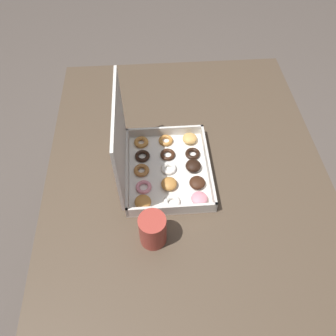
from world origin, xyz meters
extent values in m
plane|color=#564C44|center=(0.00, 0.00, 0.00)|extent=(8.00, 8.00, 0.00)
cube|color=#4C3D2D|center=(0.00, 0.00, 0.76)|extent=(1.27, 0.90, 0.03)
cylinder|color=#4C3D2D|center=(0.59, -0.40, 0.37)|extent=(0.06, 0.06, 0.75)
cylinder|color=#4C3D2D|center=(0.59, 0.40, 0.37)|extent=(0.06, 0.06, 0.75)
cube|color=silver|center=(0.06, 0.06, 0.78)|extent=(0.32, 0.27, 0.01)
cube|color=beige|center=(0.06, -0.07, 0.80)|extent=(0.32, 0.01, 0.04)
cube|color=beige|center=(0.06, 0.19, 0.80)|extent=(0.32, 0.01, 0.04)
cube|color=beige|center=(-0.10, 0.06, 0.80)|extent=(0.01, 0.27, 0.04)
cube|color=beige|center=(0.21, 0.06, 0.80)|extent=(0.01, 0.27, 0.04)
cube|color=beige|center=(0.06, 0.20, 0.95)|extent=(0.32, 0.01, 0.25)
ellipsoid|color=pink|center=(-0.06, -0.02, 0.80)|extent=(0.05, 0.05, 0.02)
ellipsoid|color=#381E11|center=(-0.01, -0.03, 0.80)|extent=(0.05, 0.05, 0.02)
ellipsoid|color=black|center=(0.06, -0.02, 0.80)|extent=(0.05, 0.05, 0.03)
torus|color=black|center=(0.11, -0.03, 0.79)|extent=(0.05, 0.05, 0.01)
ellipsoid|color=tan|center=(0.18, -0.02, 0.80)|extent=(0.05, 0.05, 0.03)
torus|color=white|center=(-0.07, 0.06, 0.79)|extent=(0.05, 0.05, 0.01)
ellipsoid|color=#B77A38|center=(-0.01, 0.06, 0.80)|extent=(0.05, 0.05, 0.03)
torus|color=white|center=(0.06, 0.06, 0.79)|extent=(0.05, 0.05, 0.01)
torus|color=#381E11|center=(0.12, 0.06, 0.79)|extent=(0.05, 0.05, 0.01)
torus|color=#B77A38|center=(0.18, 0.06, 0.79)|extent=(0.05, 0.05, 0.01)
ellipsoid|color=#B77A38|center=(-0.07, 0.14, 0.80)|extent=(0.05, 0.05, 0.03)
torus|color=pink|center=(-0.01, 0.14, 0.79)|extent=(0.05, 0.05, 0.01)
torus|color=#9E6633|center=(0.06, 0.15, 0.79)|extent=(0.05, 0.05, 0.01)
torus|color=black|center=(0.12, 0.14, 0.79)|extent=(0.05, 0.05, 0.01)
torus|color=#B77A38|center=(0.18, 0.14, 0.79)|extent=(0.05, 0.05, 0.01)
cylinder|color=#A3382D|center=(-0.18, 0.12, 0.83)|extent=(0.07, 0.07, 0.11)
cylinder|color=black|center=(-0.18, 0.12, 0.88)|extent=(0.06, 0.06, 0.01)
camera|label=1|loc=(-0.57, 0.11, 1.63)|focal=35.00mm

